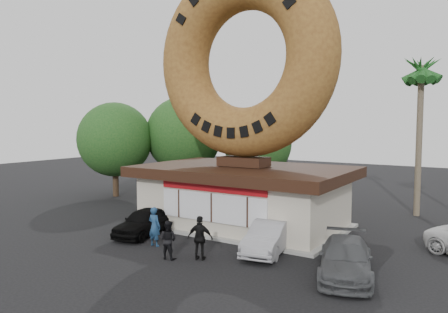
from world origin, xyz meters
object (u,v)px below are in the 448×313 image
car_black (144,222)px  car_grey (346,258)px  person_right (200,238)px  person_center (168,240)px  person_left (154,226)px  donut_shop (243,194)px  street_lamp (289,138)px  giant_donut (244,59)px  car_silver (269,237)px

car_black → car_grey: 10.34m
person_right → person_center: bearing=8.0°
person_left → person_center: (1.72, -1.09, -0.10)m
person_left → car_black: (-1.76, 1.18, -0.24)m
donut_shop → street_lamp: street_lamp is taller
person_center → car_black: 4.17m
giant_donut → car_grey: giant_donut is taller
car_grey → donut_shop: bearing=129.9°
person_left → car_black: size_ratio=0.46×
giant_donut → person_right: size_ratio=5.64×
person_left → car_grey: 8.62m
car_silver → donut_shop: bearing=122.5°
car_black → person_center: bearing=-43.3°
donut_shop → car_black: (-3.30, -4.28, -1.09)m
person_left → car_black: 2.14m
car_black → car_silver: size_ratio=0.96×
car_silver → car_grey: 3.89m
car_black → car_silver: (6.61, 0.78, 0.00)m
donut_shop → person_center: (0.18, -6.56, -0.96)m
street_lamp → person_right: size_ratio=4.35×
street_lamp → car_silver: bearing=-69.1°
person_center → car_silver: 4.37m
car_grey → car_silver: bearing=146.6°
person_center → car_silver: person_center is taller
street_lamp → person_center: bearing=-83.0°
giant_donut → car_black: bearing=-127.6°
giant_donut → car_grey: size_ratio=2.25×
giant_donut → car_black: giant_donut is taller
car_black → donut_shop: bearing=42.2°
giant_donut → street_lamp: giant_donut is taller
person_right → car_black: 5.01m
street_lamp → car_silver: street_lamp is taller
giant_donut → person_left: 9.88m
car_black → car_grey: bearing=-12.0°
car_silver → person_left: bearing=-168.8°
person_left → person_center: 2.04m
donut_shop → car_silver: (3.30, -3.50, -1.09)m
person_left → car_silver: 5.23m
person_right → car_silver: bearing=-145.5°
donut_shop → car_silver: 4.94m
person_center → car_black: bearing=-39.2°
person_right → car_silver: size_ratio=0.45×
car_silver → person_center: bearing=-146.4°
person_center → street_lamp: bearing=-89.0°
giant_donut → street_lamp: (-1.86, 10.00, -4.50)m
giant_donut → person_center: giant_donut is taller
street_lamp → car_black: bearing=-95.8°
car_silver → person_right: bearing=-138.4°
car_grey → person_center: bearing=179.0°
street_lamp → car_silver: (5.16, -13.52, -3.81)m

